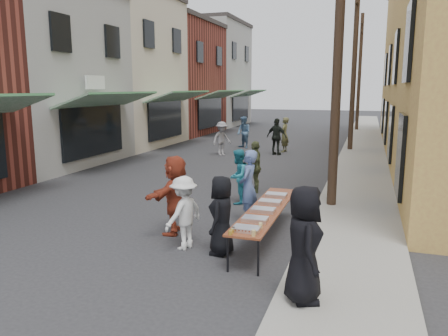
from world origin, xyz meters
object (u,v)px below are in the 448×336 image
Objects in this scene: guest_front_a at (222,215)px; guest_front_c at (238,177)px; utility_pole_far at (360,73)px; server at (304,244)px; catering_tray_sausage at (246,229)px; utility_pole_near at (338,45)px; serving_table at (266,210)px; utility_pole_mid at (354,66)px.

guest_front_a is 4.01m from guest_front_c.
guest_front_c is (-2.66, -24.39, -3.69)m from utility_pole_far.
server is (2.71, -5.62, 0.21)m from guest_front_c.
guest_front_a reaches higher than catering_tray_sausage.
utility_pole_near reaches higher than guest_front_c.
guest_front_c reaches higher than serving_table.
utility_pole_near is 5.52× the size of guest_front_a.
serving_table is at bearing -94.34° from utility_pole_mid.
utility_pole_near is at bearing 105.29° from guest_front_c.
guest_front_c is at bearing -102.13° from utility_pole_mid.
catering_tray_sausage is at bearing -92.30° from utility_pole_far.
server is at bearing -89.84° from utility_pole_mid.
utility_pole_near is 4.92× the size of server.
utility_pole_mid is at bearing -18.39° from server.
server is (0.05, -18.01, -3.48)m from utility_pole_mid.
utility_pole_mid is 5.57× the size of guest_front_c.
utility_pole_mid is at bearing -90.00° from utility_pole_far.
guest_front_a is at bearing -96.47° from utility_pole_mid.
utility_pole_near is 1.00× the size of utility_pole_far.
guest_front_c is at bearing 117.52° from serving_table.
serving_table is 1.25m from guest_front_a.
utility_pole_far reaches higher than server.
utility_pole_near is 1.00× the size of utility_pole_mid.
utility_pole_mid is 13.20m from guest_front_c.
server is (0.05, -30.01, -3.48)m from utility_pole_far.
utility_pole_far is at bearing 90.00° from utility_pole_near.
utility_pole_near is at bearing 156.88° from guest_front_a.
server is at bearing -66.17° from serving_table.
utility_pole_far is at bearing -179.29° from guest_front_c.
utility_pole_mid is at bearing 86.08° from catering_tray_sausage.
utility_pole_near is at bearing -90.00° from utility_pole_far.
guest_front_a reaches higher than guest_front_c.
utility_pole_mid is 17.36m from catering_tray_sausage.
serving_table is 2.45× the size of guest_front_a.
serving_table is (-1.16, -3.27, -3.79)m from utility_pole_near.
utility_pole_near is 5.14m from serving_table.
guest_front_a is 2.56m from server.
serving_table is at bearing -109.51° from utility_pole_near.
serving_table is 1.65m from catering_tray_sausage.
utility_pole_far is 29.18m from catering_tray_sausage.
utility_pole_near and utility_pole_mid have the same top height.
utility_pole_mid and utility_pole_far have the same top height.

